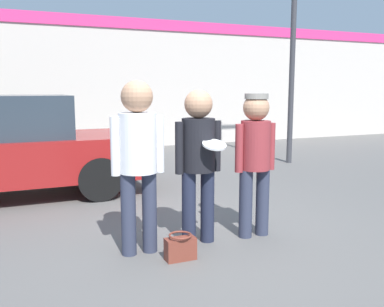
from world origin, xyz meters
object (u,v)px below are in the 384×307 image
at_px(person_middle_with_frisbee, 198,154).
at_px(street_lamp, 303,19).
at_px(handbag, 180,247).
at_px(person_right, 255,153).
at_px(person_left, 138,151).

xyz_separation_m(person_middle_with_frisbee, street_lamp, (4.24, 3.86, 2.19)).
bearing_deg(street_lamp, handbag, -137.42).
xyz_separation_m(person_right, handbag, (-1.03, -0.32, -0.84)).
distance_m(person_left, street_lamp, 6.62).
height_order(person_left, street_lamp, street_lamp).
xyz_separation_m(person_left, person_middle_with_frisbee, (0.67, 0.04, -0.07)).
height_order(person_left, handbag, person_left).
distance_m(person_middle_with_frisbee, person_right, 0.67).
distance_m(person_middle_with_frisbee, street_lamp, 6.14).
relative_size(person_middle_with_frisbee, person_right, 1.03).
bearing_deg(person_right, street_lamp, 47.57).
xyz_separation_m(person_left, handbag, (0.32, -0.33, -0.93)).
bearing_deg(person_left, person_right, -0.51).
bearing_deg(handbag, person_left, 133.84).
distance_m(person_left, person_middle_with_frisbee, 0.68).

